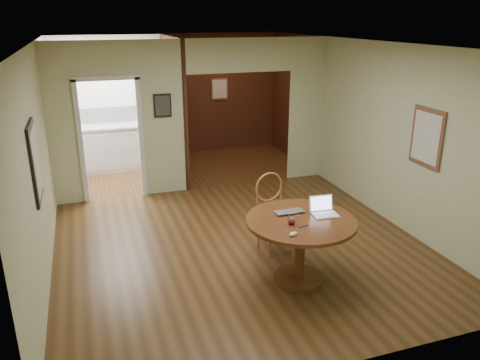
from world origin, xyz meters
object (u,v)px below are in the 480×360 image
object	(u,v)px
chair	(272,208)
open_laptop	(323,209)
closed_laptop	(291,214)
dining_table	(300,236)

from	to	relation	value
chair	open_laptop	world-z (taller)	chair
open_laptop	closed_laptop	distance (m)	0.39
dining_table	chair	world-z (taller)	chair
dining_table	chair	size ratio (longest dim) A/B	1.21
chair	open_laptop	bearing A→B (deg)	-77.06
dining_table	open_laptop	size ratio (longest dim) A/B	4.15
dining_table	open_laptop	distance (m)	0.43
dining_table	chair	xyz separation A→B (m)	(0.01, 0.88, -0.00)
dining_table	open_laptop	world-z (taller)	open_laptop
chair	open_laptop	xyz separation A→B (m)	(0.31, -0.81, 0.27)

